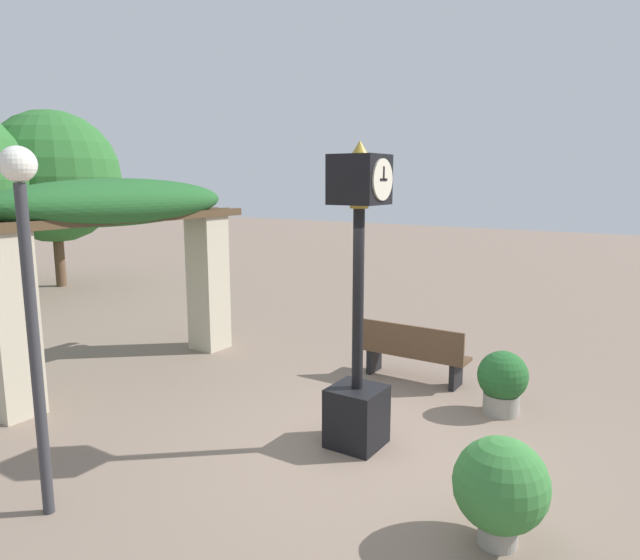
# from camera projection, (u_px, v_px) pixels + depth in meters

# --- Properties ---
(ground_plane) EXTENTS (60.00, 60.00, 0.00)m
(ground_plane) POSITION_uv_depth(u_px,v_px,m) (375.00, 444.00, 6.58)
(ground_plane) COLOR #7F6B5B
(pedestal_clock) EXTENTS (0.58, 0.58, 3.42)m
(pedestal_clock) POSITION_uv_depth(u_px,v_px,m) (358.00, 321.00, 6.31)
(pedestal_clock) COLOR black
(pedestal_clock) RESTS_ON ground
(pergola) EXTENTS (4.72, 1.14, 3.03)m
(pergola) POSITION_uv_depth(u_px,v_px,m) (121.00, 232.00, 8.49)
(pergola) COLOR #BCB299
(pergola) RESTS_ON ground
(potted_plant_near_left) EXTENTS (0.65, 0.65, 0.84)m
(potted_plant_near_left) POSITION_uv_depth(u_px,v_px,m) (502.00, 381.00, 7.37)
(potted_plant_near_left) COLOR gray
(potted_plant_near_left) RESTS_ON ground
(potted_plant_near_right) EXTENTS (0.79, 0.79, 0.93)m
(potted_plant_near_right) POSITION_uv_depth(u_px,v_px,m) (501.00, 487.00, 4.69)
(potted_plant_near_right) COLOR gray
(potted_plant_near_right) RESTS_ON ground
(park_bench) EXTENTS (0.42, 1.68, 0.89)m
(park_bench) POSITION_uv_depth(u_px,v_px,m) (412.00, 352.00, 8.58)
(park_bench) COLOR brown
(park_bench) RESTS_ON ground
(lamp_post) EXTENTS (0.30, 0.30, 3.29)m
(lamp_post) POSITION_uv_depth(u_px,v_px,m) (27.00, 267.00, 4.83)
(lamp_post) COLOR #333338
(lamp_post) RESTS_ON ground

